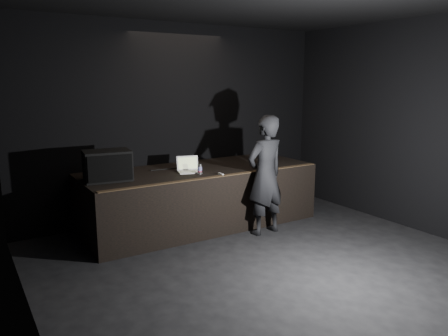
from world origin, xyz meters
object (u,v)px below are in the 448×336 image
Objects in this scene: laptop at (189,168)px; stage_monitor at (107,166)px; beer_can at (200,169)px; person at (265,175)px; stage_riser at (199,197)px.

stage_monitor is at bearing -168.31° from laptop.
person reaches higher than beer_can.
stage_monitor is 0.38× the size of person.
stage_riser is 0.64m from laptop.
laptop is 1.28m from person.
laptop is at bearing 102.33° from beer_can.
beer_can is at bearing -62.73° from laptop.
laptop is 0.28m from beer_can.
person reaches higher than stage_monitor.
stage_monitor reaches higher than beer_can.
beer_can is (1.39, -0.35, -0.14)m from stage_monitor.
stage_riser is 1.76m from stage_monitor.
stage_riser is at bearing 41.06° from laptop.
laptop reaches higher than stage_riser.
person is (2.31, -0.90, -0.25)m from stage_monitor.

